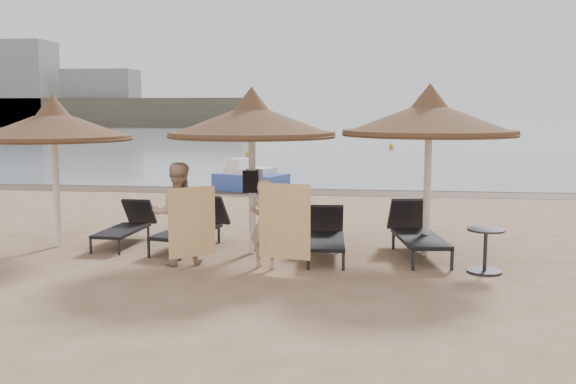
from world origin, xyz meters
name	(u,v)px	position (x,y,z in m)	size (l,w,h in m)	color
ground	(249,264)	(0.00, 0.00, 0.00)	(160.00, 160.00, 0.00)	#A27F63
sea	(357,127)	(0.00, 80.00, 0.01)	(200.00, 140.00, 0.03)	gray
wet_sand_strip	(306,192)	(0.00, 9.40, 0.00)	(200.00, 1.60, 0.01)	#4C382B
far_shore	(178,106)	(-25.10, 77.82, 2.91)	(150.00, 54.80, 12.00)	brown
palapa_left	(54,126)	(-3.84, 0.87, 2.28)	(2.89, 2.89, 2.87)	white
palapa_center	(252,121)	(-0.09, 0.79, 2.37)	(3.01, 3.01, 2.98)	white
palapa_right	(429,119)	(3.00, 1.02, 2.42)	(3.06, 3.06, 3.04)	white
lounger_far_left	(127,225)	(-2.65, 1.30, 0.36)	(0.68, 1.82, 0.80)	#25242A
lounger_near_left	(194,225)	(-1.29, 1.19, 0.41)	(1.10, 2.13, 0.91)	#25242A
lounger_near_right	(326,235)	(1.24, 0.74, 0.38)	(0.75, 1.93, 0.85)	#25242A
lounger_far_right	(416,231)	(2.83, 1.05, 0.42)	(1.04, 2.19, 0.94)	#25242A
side_table	(485,252)	(3.83, -0.09, 0.33)	(0.59, 0.59, 0.71)	#25242A
person_left	(177,205)	(-1.18, -0.19, 1.00)	(0.92, 0.60, 1.99)	tan
person_right	(265,217)	(0.32, -0.28, 0.86)	(0.79, 0.51, 1.72)	tan
towel_left	(192,222)	(-0.83, -0.54, 0.79)	(0.64, 0.53, 1.14)	orange
towel_right	(284,221)	(0.67, -0.53, 0.83)	(0.85, 0.19, 1.20)	orange
bag_patterned	(254,180)	(-0.09, 0.97, 1.31)	(0.33, 0.23, 0.40)	silver
bag_dark	(250,182)	(-0.09, 0.63, 1.32)	(0.29, 0.14, 0.39)	black
pedal_boat	(250,179)	(-1.81, 9.56, 0.37)	(2.49, 2.02, 1.01)	blue
buoy_left	(249,154)	(-4.37, 22.71, 0.20)	(0.41, 0.41, 0.41)	gold
buoy_mid	(391,146)	(3.29, 31.72, 0.17)	(0.33, 0.33, 0.33)	gold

